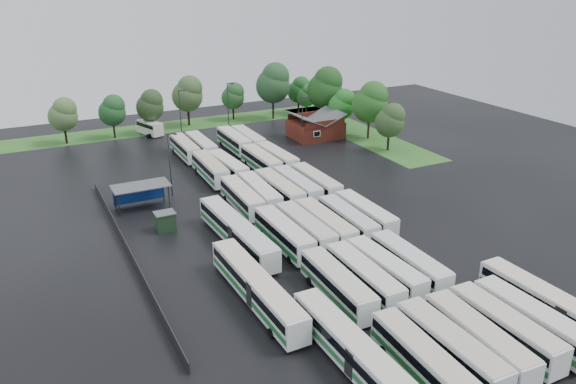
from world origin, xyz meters
name	(u,v)px	position (x,y,z in m)	size (l,w,h in m)	color
ground	(316,243)	(0.00, 0.00, 0.00)	(160.00, 160.00, 0.00)	black
brick_building	(316,129)	(24.00, 42.77, 1.87)	(10.07, 8.60, 5.39)	maroon
wash_shed	(140,188)	(-17.20, 22.02, 2.99)	(8.20, 4.20, 3.58)	#2D2D30
utility_hut	(165,221)	(-16.20, 12.60, 1.32)	(2.70, 2.20, 2.62)	#17311A
grass_strip_north	(183,125)	(2.00, 64.80, 0.01)	(80.00, 10.00, 0.01)	#316B24
grass_strip_east	(356,131)	(34.00, 42.80, 0.01)	(10.00, 50.00, 0.01)	#316B24
west_fence	(128,250)	(-22.20, 8.00, 0.60)	(0.10, 50.00, 1.20)	#2D2D30
bus_r0c0	(422,359)	(-4.47, -26.23, 1.85)	(3.01, 12.15, 3.36)	white
bus_r0c1	(451,348)	(-1.23, -26.15, 1.90)	(2.69, 12.41, 3.45)	white
bus_r0c2	(478,339)	(1.84, -26.33, 1.91)	(3.20, 12.55, 3.46)	white
bus_r0c3	(505,328)	(5.33, -26.11, 1.88)	(2.66, 12.28, 3.41)	white
bus_r0c4	(531,320)	(8.53, -26.32, 1.89)	(2.96, 12.38, 3.43)	white
bus_r1c0	(337,284)	(-4.53, -12.53, 1.89)	(2.96, 12.38, 3.43)	white
bus_r1c1	(364,277)	(-1.17, -12.45, 1.88)	(2.82, 12.29, 3.41)	white
bus_r1c2	(385,269)	(1.94, -12.06, 1.83)	(2.88, 12.05, 3.33)	white
bus_r1c3	(409,263)	(5.20, -12.18, 1.86)	(2.71, 12.17, 3.38)	white
bus_r2c0	(284,234)	(-4.22, 0.86, 1.91)	(2.69, 12.49, 3.47)	white
bus_r2c1	(305,229)	(-1.07, 1.05, 1.89)	(2.64, 12.34, 3.43)	white
bus_r2c2	(325,224)	(1.85, 1.00, 1.89)	(2.68, 12.35, 3.43)	white
bus_r2c3	(348,220)	(5.30, 0.93, 1.83)	(2.83, 12.03, 3.33)	white
bus_r2c4	(365,214)	(8.48, 1.49, 1.83)	(2.57, 11.99, 3.34)	white
bus_r3c0	(242,198)	(-4.26, 14.51, 1.86)	(2.95, 12.20, 3.38)	white
bus_r3c1	(259,193)	(-1.30, 14.95, 1.86)	(3.08, 12.25, 3.38)	white
bus_r3c2	(279,190)	(1.90, 14.77, 1.91)	(2.75, 12.50, 3.48)	white
bus_r3c3	(297,186)	(5.04, 14.99, 1.87)	(2.63, 12.21, 3.40)	white
bus_r3c4	(316,183)	(8.31, 14.92, 1.87)	(2.61, 12.21, 3.40)	white
bus_r4c0	(210,169)	(-4.21, 28.48, 1.91)	(2.91, 12.53, 3.47)	white
bus_r4c1	(228,167)	(-1.15, 28.33, 1.83)	(3.10, 12.08, 3.33)	white
bus_r4c3	(261,161)	(5.08, 28.49, 1.87)	(2.62, 12.19, 3.39)	white
bus_r4c4	(277,158)	(8.20, 28.74, 1.87)	(2.92, 12.25, 3.39)	white
bus_r5c0	(185,148)	(-4.43, 41.94, 1.83)	(2.63, 11.96, 3.32)	white
bus_r5c1	(201,146)	(-1.30, 41.81, 1.85)	(2.64, 12.11, 3.37)	white
bus_r5c3	(234,141)	(5.38, 41.96, 1.89)	(2.73, 12.36, 3.43)	white
bus_r5c4	(248,139)	(8.30, 41.76, 1.86)	(2.79, 12.22, 3.39)	white
artic_bus_west_a	(355,354)	(-9.13, -23.04, 1.87)	(2.72, 18.15, 3.36)	white
artic_bus_west_b	(237,232)	(-9.27, 3.98, 1.95)	(3.43, 19.03, 3.51)	white
artic_bus_west_c	(257,288)	(-12.43, -9.35, 1.92)	(3.02, 18.67, 3.45)	white
artic_bus_east	(560,312)	(12.17, -26.60, 1.88)	(3.08, 18.36, 3.39)	white
minibus	(150,127)	(-6.49, 60.28, 1.62)	(4.52, 7.13, 2.92)	white
tree_north_0	(63,114)	(-23.02, 61.43, 6.09)	(5.72, 5.72, 9.47)	black
tree_north_1	(113,110)	(-13.54, 61.22, 5.89)	(5.53, 5.53, 9.16)	black
tree_north_2	(150,105)	(-5.70, 61.29, 6.13)	(5.76, 5.76, 9.53)	black
tree_north_3	(188,94)	(3.46, 63.98, 7.23)	(6.79, 6.79, 11.24)	black
tree_north_4	(234,96)	(14.34, 64.45, 5.62)	(5.27, 5.27, 8.73)	black
tree_north_5	(274,83)	(23.07, 61.04, 8.45)	(7.93, 7.93, 13.13)	black
tree_north_6	(299,90)	(30.93, 63.21, 5.76)	(5.41, 5.41, 8.96)	#311C10
tree_east_0	(391,120)	(32.36, 28.51, 5.98)	(5.61, 5.61, 9.30)	black
tree_east_1	(371,102)	(33.57, 37.04, 7.70)	(7.22, 7.22, 11.96)	#372313
tree_east_2	(342,104)	(31.34, 44.30, 5.99)	(5.65, 5.63, 9.32)	black
tree_east_3	(326,88)	(30.97, 50.80, 8.44)	(7.92, 7.92, 13.11)	black
tree_east_4	(307,95)	(31.40, 60.22, 4.83)	(4.56, 4.54, 7.52)	black
lamp_post_ne	(303,117)	(19.29, 39.73, 5.57)	(1.48, 0.29, 9.59)	#2D2D30
lamp_post_nw	(170,160)	(-11.85, 24.27, 5.82)	(1.54, 0.30, 10.02)	#2D2D30
lamp_post_back_w	(181,111)	(-1.38, 53.80, 5.96)	(1.58, 0.31, 10.27)	#2D2D30
lamp_post_back_e	(229,104)	(9.62, 55.39, 6.09)	(1.61, 0.31, 10.48)	#2D2D30
puddle_0	(398,312)	(-0.04, -17.31, 0.00)	(5.68, 5.68, 0.01)	black
puddle_1	(518,323)	(9.37, -24.39, 0.00)	(4.57, 4.57, 0.01)	black
puddle_2	(260,241)	(-6.20, 3.85, 0.00)	(7.55, 7.55, 0.01)	black
puddle_3	(365,239)	(6.36, -1.77, 0.00)	(3.80, 3.80, 0.01)	black
puddle_4	(505,300)	(11.48, -20.72, 0.00)	(3.94, 3.94, 0.01)	black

